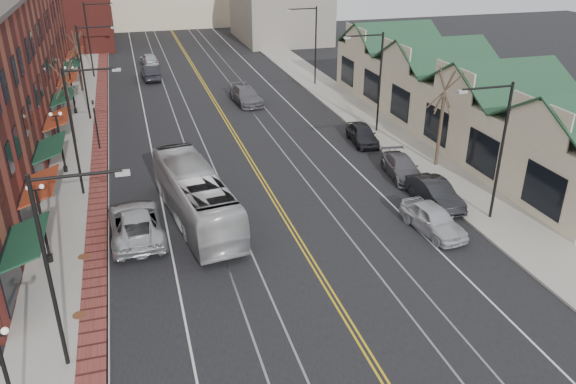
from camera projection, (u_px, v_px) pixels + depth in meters
ground at (344, 314)px, 24.80m from camera, size 160.00×160.00×0.00m
sidewalk_left at (78, 171)px, 39.10m from camera, size 4.00×120.00×0.15m
sidewalk_right at (392, 138)px, 45.14m from camera, size 4.00×120.00×0.15m
building_right at (462, 106)px, 45.70m from camera, size 8.00×36.00×4.60m
backdrop_right at (279, 1)px, 82.61m from camera, size 12.00×16.00×11.00m
streetlight_l_0 at (58, 254)px, 19.86m from camera, size 3.33×0.25×8.00m
streetlight_l_1 at (79, 119)px, 33.74m from camera, size 3.33×0.25×8.00m
streetlight_l_2 at (87, 63)px, 47.63m from camera, size 3.33×0.25×8.00m
streetlight_l_3 at (92, 32)px, 61.51m from camera, size 3.33×0.25×8.00m
streetlight_r_0 at (496, 139)px, 30.64m from camera, size 3.33×0.25×8.00m
streetlight_r_1 at (375, 73)px, 44.52m from camera, size 3.33×0.25×8.00m
streetlight_r_2 at (312, 38)px, 58.40m from camera, size 3.33×0.25×8.00m
lamppost_l_1 at (43, 226)px, 27.57m from camera, size 0.84×0.28×4.27m
lamppost_l_2 at (61, 144)px, 37.98m from camera, size 0.84×0.28×4.27m
lamppost_l_3 at (72, 91)px, 50.13m from camera, size 0.84×0.28×4.27m
tree_left_near at (68, 101)px, 42.70m from camera, size 1.78×1.37×6.48m
tree_left_far at (78, 60)px, 56.68m from camera, size 1.66×1.28×6.02m
tree_right_mid at (442, 116)px, 38.49m from camera, size 1.90×1.46×6.93m
manhole_mid at (79, 315)px, 24.52m from camera, size 0.60×0.60×0.02m
manhole_far at (84, 257)px, 28.85m from camera, size 0.60×0.60×0.02m
traffic_signal at (96, 121)px, 41.95m from camera, size 0.18×0.15×3.80m
transit_bus at (195, 196)px, 32.15m from camera, size 4.07×11.40×3.11m
parked_suv at (136, 224)px, 30.62m from camera, size 3.04×6.18×1.69m
parked_car_a at (433, 219)px, 31.23m from camera, size 2.39×4.79×1.57m
parked_car_b at (435, 193)px, 34.28m from camera, size 1.79×4.75×1.55m
parked_car_c at (402, 167)px, 38.15m from camera, size 2.51×4.94×1.37m
parked_car_d at (362, 134)px, 44.07m from camera, size 2.25×4.63×1.52m
distant_car_left at (151, 72)px, 62.38m from camera, size 2.03×5.04×1.63m
distant_car_right at (246, 95)px, 53.97m from camera, size 2.65×5.66×1.60m
distant_car_far at (149, 59)px, 68.82m from camera, size 2.35×4.68×1.53m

